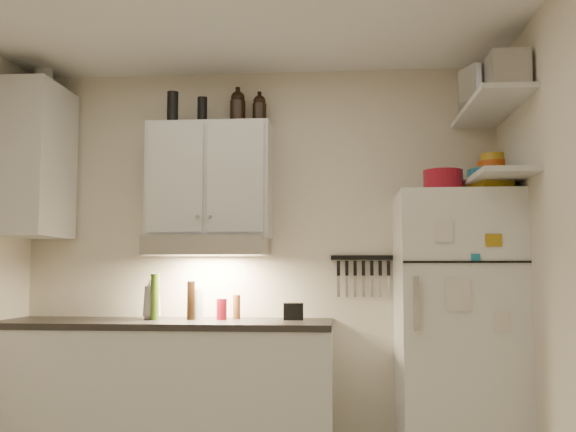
{
  "coord_description": "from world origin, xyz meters",
  "views": [
    {
      "loc": [
        0.55,
        -2.81,
        1.22
      ],
      "look_at": [
        0.25,
        0.9,
        1.55
      ],
      "focal_mm": 40.0,
      "sensor_mm": 36.0,
      "label": 1
    }
  ],
  "objects": [
    {
      "name": "back_wall",
      "position": [
        0.0,
        1.51,
        1.3
      ],
      "size": [
        3.2,
        0.02,
        2.6
      ],
      "primitive_type": "cube",
      "color": "beige",
      "rests_on": "ground"
    },
    {
      "name": "base_cabinet",
      "position": [
        -0.55,
        1.2,
        0.44
      ],
      "size": [
        2.1,
        0.6,
        0.88
      ],
      "primitive_type": "cube",
      "color": "silver",
      "rests_on": "floor"
    },
    {
      "name": "countertop",
      "position": [
        -0.55,
        1.2,
        0.9
      ],
      "size": [
        2.1,
        0.62,
        0.04
      ],
      "primitive_type": "cube",
      "color": "#272421",
      "rests_on": "base_cabinet"
    },
    {
      "name": "upper_cabinet",
      "position": [
        -0.3,
        1.33,
        1.83
      ],
      "size": [
        0.8,
        0.33,
        0.75
      ],
      "primitive_type": "cube",
      "color": "silver",
      "rests_on": "back_wall"
    },
    {
      "name": "side_cabinet",
      "position": [
        -1.44,
        1.2,
        1.95
      ],
      "size": [
        0.33,
        0.55,
        1.0
      ],
      "primitive_type": "cube",
      "color": "silver",
      "rests_on": "left_wall"
    },
    {
      "name": "range_hood",
      "position": [
        -0.3,
        1.27,
        1.39
      ],
      "size": [
        0.76,
        0.46,
        0.12
      ],
      "primitive_type": "cube",
      "color": "silver",
      "rests_on": "back_wall"
    },
    {
      "name": "fridge",
      "position": [
        1.25,
        1.16,
        0.85
      ],
      "size": [
        0.7,
        0.68,
        1.7
      ],
      "primitive_type": "cube",
      "color": "white",
      "rests_on": "floor"
    },
    {
      "name": "shelf_hi",
      "position": [
        1.45,
        1.02,
        2.2
      ],
      "size": [
        0.3,
        0.95,
        0.03
      ],
      "primitive_type": "cube",
      "color": "silver",
      "rests_on": "right_wall"
    },
    {
      "name": "shelf_lo",
      "position": [
        1.45,
        1.02,
        1.76
      ],
      "size": [
        0.3,
        0.95,
        0.03
      ],
      "primitive_type": "cube",
      "color": "silver",
      "rests_on": "right_wall"
    },
    {
      "name": "knife_strip",
      "position": [
        0.7,
        1.49,
        1.32
      ],
      "size": [
        0.42,
        0.02,
        0.03
      ],
      "primitive_type": "cube",
      "color": "black",
      "rests_on": "back_wall"
    },
    {
      "name": "dutch_oven",
      "position": [
        1.17,
        1.09,
        1.77
      ],
      "size": [
        0.29,
        0.29,
        0.14
      ],
      "primitive_type": "cylinder",
      "rotation": [
        0.0,
        0.0,
        -0.25
      ],
      "color": "maroon",
      "rests_on": "fridge"
    },
    {
      "name": "book_stack",
      "position": [
        1.43,
        1.0,
        1.74
      ],
      "size": [
        0.24,
        0.28,
        0.08
      ],
      "primitive_type": "cube",
      "rotation": [
        0.0,
        0.0,
        0.26
      ],
      "color": "#AE8715",
      "rests_on": "fridge"
    },
    {
      "name": "spice_jar",
      "position": [
        1.28,
        1.12,
        1.75
      ],
      "size": [
        0.07,
        0.07,
        0.09
      ],
      "primitive_type": "cylinder",
      "rotation": [
        0.0,
        0.0,
        0.28
      ],
      "color": "silver",
      "rests_on": "fridge"
    },
    {
      "name": "stock_pot",
      "position": [
        1.48,
        1.34,
        2.33
      ],
      "size": [
        0.36,
        0.36,
        0.22
      ],
      "primitive_type": "cylinder",
      "rotation": [
        0.0,
        0.0,
        0.15
      ],
      "color": "silver",
      "rests_on": "shelf_hi"
    },
    {
      "name": "tin_a",
      "position": [
        1.38,
        0.93,
        2.31
      ],
      "size": [
        0.25,
        0.24,
        0.2
      ],
      "primitive_type": "cube",
      "rotation": [
        0.0,
        0.0,
        0.4
      ],
      "color": "#AAAAAD",
      "rests_on": "shelf_hi"
    },
    {
      "name": "tin_b",
      "position": [
        1.48,
        0.71,
        2.32
      ],
      "size": [
        0.21,
        0.21,
        0.21
      ],
      "primitive_type": "cube",
      "rotation": [
        0.0,
        0.0,
        0.0
      ],
      "color": "#AAAAAD",
      "rests_on": "shelf_hi"
    },
    {
      "name": "bowl_teal",
      "position": [
        1.5,
        1.35,
        1.83
      ],
      "size": [
        0.25,
        0.25,
        0.1
      ],
      "primitive_type": "cylinder",
      "color": "teal",
      "rests_on": "shelf_lo"
    },
    {
      "name": "bowl_orange",
      "position": [
        1.55,
        1.39,
        1.91
      ],
      "size": [
        0.2,
        0.2,
        0.06
      ],
      "primitive_type": "cylinder",
      "color": "#E95815",
      "rests_on": "bowl_teal"
    },
    {
      "name": "bowl_yellow",
      "position": [
        1.55,
        1.39,
        1.96
      ],
      "size": [
        0.16,
        0.16,
        0.05
      ],
      "primitive_type": "cylinder",
      "color": "yellow",
      "rests_on": "bowl_orange"
    },
    {
      "name": "plates",
      "position": [
        1.46,
        1.03,
        1.81
      ],
      "size": [
        0.3,
        0.3,
        0.06
      ],
      "primitive_type": "cylinder",
      "rotation": [
        0.0,
        0.0,
        0.28
      ],
      "color": "teal",
      "rests_on": "shelf_lo"
    },
    {
      "name": "growler_a",
      "position": [
        -0.13,
        1.39,
        2.33
      ],
      "size": [
        0.12,
        0.12,
        0.25
      ],
      "primitive_type": null,
      "rotation": [
        0.0,
        0.0,
        -0.14
      ],
      "color": "black",
      "rests_on": "upper_cabinet"
    },
    {
      "name": "growler_b",
      "position": [
        0.02,
        1.41,
        2.31
      ],
      "size": [
        0.1,
        0.1,
        0.22
      ],
      "primitive_type": null,
      "rotation": [
        0.0,
        0.0,
        0.06
      ],
      "color": "black",
      "rests_on": "upper_cabinet"
    },
    {
      "name": "thermos_a",
      "position": [
        -0.36,
        1.33,
        2.29
      ],
      "size": [
        0.08,
        0.08,
        0.19
      ],
      "primitive_type": "cylinder",
      "rotation": [
        0.0,
        0.0,
        0.27
      ],
      "color": "black",
      "rests_on": "upper_cabinet"
    },
    {
      "name": "thermos_b",
      "position": [
        -0.55,
        1.27,
        2.31
      ],
      "size": [
        0.1,
        0.1,
        0.21
      ],
      "primitive_type": "cylinder",
      "rotation": [
        0.0,
        0.0,
        0.41
      ],
      "color": "black",
      "rests_on": "upper_cabinet"
    },
    {
      "name": "side_jar",
      "position": [
        -1.46,
        1.3,
        2.53
      ],
      "size": [
        0.16,
        0.16,
        0.17
      ],
      "primitive_type": "cylinder",
      "rotation": [
        0.0,
        0.0,
        0.42
      ],
      "color": "silver",
      "rests_on": "side_cabinet"
    },
    {
      "name": "soap_bottle",
      "position": [
        -0.67,
        1.28,
        1.09
      ],
      "size": [
        0.15,
        0.15,
        0.33
      ],
      "primitive_type": "imported",
      "rotation": [
        0.0,
        0.0,
        0.15
      ],
      "color": "silver",
      "rests_on": "countertop"
    },
    {
      "name": "pepper_mill",
      "position": [
        -0.12,
        1.36,
        1.0
      ],
      "size": [
        0.05,
        0.05,
        0.16
      ],
      "primitive_type": "cylinder",
      "rotation": [
        0.0,
        0.0,
        0.11
      ],
      "color": "brown",
      "rests_on": "countertop"
    },
    {
      "name": "oil_bottle",
      "position": [
        -0.63,
        1.21,
        1.07
      ],
      "size": [
        0.07,
        0.07,
        0.29
      ],
      "primitive_type": "cylinder",
      "rotation": [
        0.0,
        0.0,
        -0.24
      ],
      "color": "#3B5C17",
      "rests_on": "countertop"
    },
    {
      "name": "vinegar_bottle",
      "position": [
        -0.4,
        1.26,
        1.04
      ],
      "size": [
        0.05,
        0.05,
        0.25
      ],
      "primitive_type": "cylinder",
      "rotation": [
        0.0,
        0.0,
        -0.06
      ],
      "color": "black",
      "rests_on": "countertop"
    },
    {
      "name": "clear_bottle",
      "position": [
        -0.37,
        1.3,
        1.02
      ],
      "size": [
        0.07,
        0.07,
        0.2
      ],
      "primitive_type": "cylinder",
      "rotation": [
        0.0,
        0.0,
        0.15
      ],
      "color": "silver",
      "rests_on": "countertop"
    },
    {
      "name": "red_jar",
      "position": [
        -0.21,
        1.27,
        0.99
      ],
      "size": [
        0.09,
        0.09,
        0.13
      ],
      "primitive_type": "cylinder",
      "rotation": [
        0.0,
        0.0,
        -0.41
      ],
      "color": "maroon",
      "rests_on": "countertop"
    },
    {
      "name": "caddy",
      "position": [
        0.25,
        1.3,
        0.97
      ],
      "size": [
        0.13,
        0.09,
        0.11
      ],
      "primitive_type": "cube",
      "rotation": [
        0.0,
        0.0,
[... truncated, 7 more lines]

